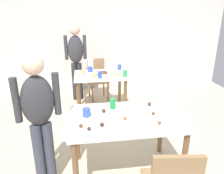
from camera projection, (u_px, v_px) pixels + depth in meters
name	position (u px, v px, depth m)	size (l,w,h in m)	color
ground_plane	(116.00, 173.00, 2.55)	(6.40, 6.40, 0.00)	beige
wall_back	(96.00, 35.00, 5.11)	(6.40, 0.10, 2.60)	silver
dining_table_near	(126.00, 124.00, 2.34)	(1.23, 0.79, 0.75)	white
dining_table_far	(101.00, 81.00, 3.93)	(0.95, 0.70, 0.75)	white
chair_far_table	(97.00, 76.00, 4.63)	(0.46, 0.46, 0.87)	olive
person_girl_near	(39.00, 113.00, 2.12)	(0.45, 0.29, 1.46)	#383D4C
person_adult_far	(76.00, 56.00, 4.40)	(0.45, 0.22, 1.61)	#28282D
mixing_bowl	(176.00, 120.00, 2.15)	(0.20, 0.20, 0.07)	white
soda_can	(113.00, 104.00, 2.48)	(0.07, 0.07, 0.12)	#198438
fork_near	(133.00, 109.00, 2.49)	(0.17, 0.02, 0.01)	silver
cup_near_0	(87.00, 112.00, 2.30)	(0.09, 0.09, 0.09)	#3351B2
cake_ball_0	(149.00, 104.00, 2.56)	(0.05, 0.05, 0.05)	brown
cake_ball_1	(102.00, 125.00, 2.10)	(0.04, 0.04, 0.04)	#3D2319
cake_ball_2	(81.00, 126.00, 2.08)	(0.04, 0.04, 0.04)	brown
cake_ball_3	(104.00, 111.00, 2.39)	(0.04, 0.04, 0.04)	#3D2319
cake_ball_4	(168.00, 115.00, 2.30)	(0.04, 0.04, 0.04)	brown
cake_ball_5	(125.00, 118.00, 2.23)	(0.04, 0.04, 0.04)	brown
cake_ball_6	(159.00, 123.00, 2.14)	(0.04, 0.04, 0.04)	brown
cake_ball_7	(153.00, 113.00, 2.34)	(0.04, 0.04, 0.04)	brown
cake_ball_8	(89.00, 129.00, 2.03)	(0.04, 0.04, 0.04)	#3D2319
pitcher_far	(91.00, 65.00, 4.10)	(0.12, 0.12, 0.22)	white
cup_far_0	(119.00, 67.00, 4.15)	(0.07, 0.07, 0.11)	#3351B2
cup_far_1	(90.00, 69.00, 4.02)	(0.09, 0.09, 0.10)	#3351B2
cup_far_2	(100.00, 75.00, 3.63)	(0.07, 0.07, 0.12)	#3351B2
cup_far_3	(125.00, 73.00, 3.72)	(0.07, 0.07, 0.12)	green
donut_far_0	(82.00, 72.00, 3.95)	(0.13, 0.13, 0.04)	gold
donut_far_1	(107.00, 76.00, 3.69)	(0.11, 0.11, 0.03)	white
donut_far_2	(104.00, 72.00, 3.92)	(0.14, 0.14, 0.04)	brown
donut_far_3	(118.00, 74.00, 3.82)	(0.11, 0.11, 0.03)	gold
donut_far_4	(95.00, 75.00, 3.78)	(0.12, 0.12, 0.03)	gold
donut_far_5	(81.00, 75.00, 3.77)	(0.14, 0.14, 0.04)	pink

